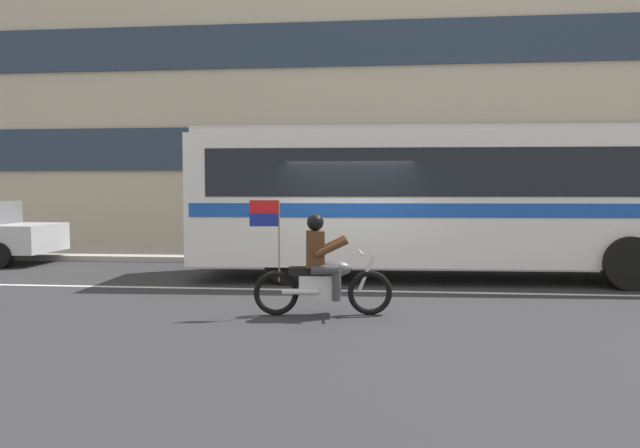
{
  "coord_description": "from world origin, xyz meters",
  "views": [
    {
      "loc": [
        0.53,
        -11.5,
        1.93
      ],
      "look_at": [
        -0.54,
        -0.62,
        1.28
      ],
      "focal_mm": 32.22,
      "sensor_mm": 36.0,
      "label": 1
    }
  ],
  "objects": [
    {
      "name": "ground_plane",
      "position": [
        0.0,
        0.0,
        0.0
      ],
      "size": [
        60.0,
        60.0,
        0.0
      ],
      "primitive_type": "plane",
      "color": "#2B2B2D"
    },
    {
      "name": "office_building_facade",
      "position": [
        0.0,
        7.39,
        4.69
      ],
      "size": [
        28.0,
        0.89,
        9.37
      ],
      "color": "#B2A893",
      "rests_on": "ground_plane"
    },
    {
      "name": "transit_bus",
      "position": [
        2.28,
        1.19,
        1.88
      ],
      "size": [
        11.44,
        3.02,
        3.22
      ],
      "color": "white",
      "rests_on": "ground_plane"
    },
    {
      "name": "sidewalk_curb",
      "position": [
        0.0,
        5.1,
        0.07
      ],
      "size": [
        28.0,
        3.8,
        0.15
      ],
      "primitive_type": "cube",
      "color": "#A39E93",
      "rests_on": "ground_plane"
    },
    {
      "name": "motorcycle_with_rider",
      "position": [
        -0.31,
        -2.78,
        0.67
      ],
      "size": [
        2.19,
        0.66,
        1.78
      ],
      "color": "black",
      "rests_on": "ground_plane"
    },
    {
      "name": "fire_hydrant",
      "position": [
        4.73,
        4.29,
        0.52
      ],
      "size": [
        0.22,
        0.3,
        0.75
      ],
      "color": "#4C8C3F",
      "rests_on": "sidewalk_curb"
    },
    {
      "name": "lane_center_stripe",
      "position": [
        0.0,
        -0.6,
        0.0
      ],
      "size": [
        26.6,
        0.14,
        0.01
      ],
      "primitive_type": "cube",
      "color": "silver",
      "rests_on": "ground_plane"
    }
  ]
}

